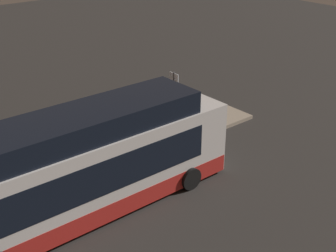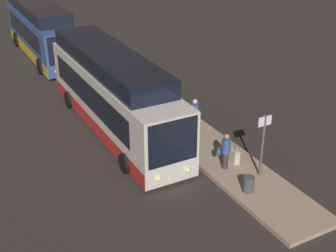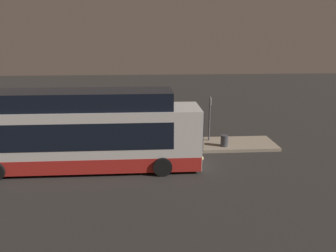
# 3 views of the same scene
# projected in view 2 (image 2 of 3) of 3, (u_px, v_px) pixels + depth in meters

# --- Properties ---
(ground) EXTENTS (80.00, 80.00, 0.00)m
(ground) POSITION_uv_depth(u_px,v_px,m) (124.00, 136.00, 22.68)
(ground) COLOR #2B2826
(platform) EXTENTS (20.00, 2.48, 0.19)m
(platform) POSITION_uv_depth(u_px,v_px,m) (175.00, 122.00, 23.85)
(platform) COLOR gray
(platform) RESTS_ON ground
(bus_lead) EXTENTS (11.88, 2.72, 3.89)m
(bus_lead) POSITION_uv_depth(u_px,v_px,m) (113.00, 96.00, 22.68)
(bus_lead) COLOR silver
(bus_lead) RESTS_ON ground
(bus_second) EXTENTS (10.91, 2.73, 3.73)m
(bus_second) POSITION_uv_depth(u_px,v_px,m) (42.00, 32.00, 33.08)
(bus_second) COLOR #33518C
(bus_second) RESTS_ON ground
(passenger_boarding) EXTENTS (0.59, 0.59, 1.81)m
(passenger_boarding) POSITION_uv_depth(u_px,v_px,m) (170.00, 98.00, 23.90)
(passenger_boarding) COLOR #2D2D33
(passenger_boarding) RESTS_ON platform
(passenger_waiting) EXTENTS (0.58, 0.62, 1.60)m
(passenger_waiting) POSITION_uv_depth(u_px,v_px,m) (225.00, 150.00, 19.34)
(passenger_waiting) COLOR #2D2D33
(passenger_waiting) RESTS_ON platform
(passenger_with_bags) EXTENTS (0.48, 0.61, 1.62)m
(passenger_with_bags) POSITION_uv_depth(u_px,v_px,m) (194.00, 114.00, 22.48)
(passenger_with_bags) COLOR #2D2D33
(passenger_with_bags) RESTS_ON platform
(suitcase) EXTENTS (0.43, 0.27, 0.85)m
(suitcase) POSITION_uv_depth(u_px,v_px,m) (234.00, 157.00, 19.94)
(suitcase) COLOR beige
(suitcase) RESTS_ON platform
(sign_post) EXTENTS (0.10, 0.62, 2.72)m
(sign_post) POSITION_uv_depth(u_px,v_px,m) (263.00, 140.00, 18.47)
(sign_post) COLOR #4C4C51
(sign_post) RESTS_ON platform
(trash_bin) EXTENTS (0.44, 0.44, 0.65)m
(trash_bin) POSITION_uv_depth(u_px,v_px,m) (248.00, 184.00, 18.04)
(trash_bin) COLOR #3F3F44
(trash_bin) RESTS_ON platform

